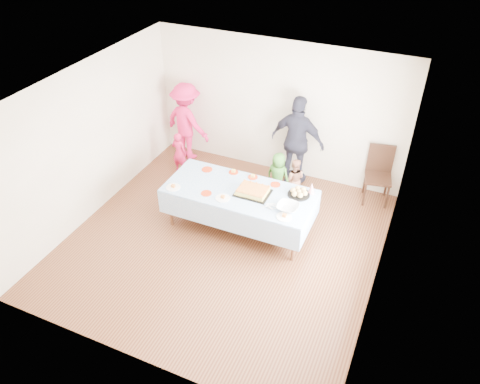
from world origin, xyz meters
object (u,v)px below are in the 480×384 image
object	(u,v)px
dining_chair	(379,171)
adult_left	(187,122)
party_table	(239,193)
birthday_cake	(253,191)

from	to	relation	value
dining_chair	adult_left	size ratio (longest dim) A/B	0.65
party_table	adult_left	bearing A→B (deg)	138.44
birthday_cake	adult_left	xyz separation A→B (m)	(-2.19, 1.72, 0.00)
party_table	dining_chair	xyz separation A→B (m)	(2.00, 1.82, -0.12)
party_table	dining_chair	distance (m)	2.71
party_table	birthday_cake	bearing A→B (deg)	2.69
birthday_cake	adult_left	bearing A→B (deg)	141.88
birthday_cake	adult_left	size ratio (longest dim) A/B	0.34
party_table	dining_chair	world-z (taller)	dining_chair
birthday_cake	party_table	bearing A→B (deg)	-177.31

